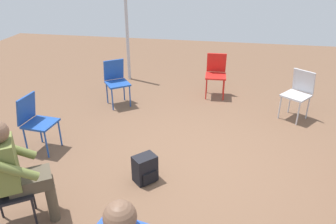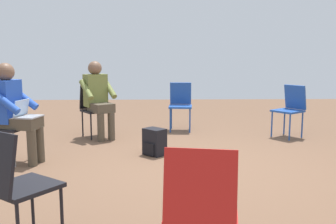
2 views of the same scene
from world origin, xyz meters
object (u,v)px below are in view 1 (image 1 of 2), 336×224
(person_in_olive, at_px, (17,168))
(backpack_near_laptop_user, at_px, (145,170))
(chair_south, at_px, (216,72))
(chair_northeast, at_px, (3,188))
(chair_southeast, at_px, (116,79))
(chair_east, at_px, (35,119))
(chair_southwest, at_px, (299,91))

(person_in_olive, xyz_separation_m, backpack_near_laptop_user, (-1.08, -0.91, -0.54))
(chair_south, relative_size, person_in_olive, 0.69)
(chair_northeast, bearing_deg, backpack_near_laptop_user, 95.68)
(chair_south, height_order, chair_southeast, same)
(chair_south, height_order, backpack_near_laptop_user, chair_south)
(chair_south, height_order, chair_east, same)
(chair_southwest, height_order, chair_east, same)
(chair_southwest, bearing_deg, person_in_olive, 80.95)
(chair_south, relative_size, chair_southeast, 1.00)
(person_in_olive, bearing_deg, chair_southeast, 146.34)
(person_in_olive, height_order, backpack_near_laptop_user, person_in_olive)
(chair_south, relative_size, backpack_near_laptop_user, 2.36)
(chair_southeast, bearing_deg, person_in_olive, 54.17)
(chair_southwest, xyz_separation_m, backpack_near_laptop_user, (2.18, 2.20, -0.34))
(chair_south, bearing_deg, chair_east, 43.86)
(chair_southwest, distance_m, chair_northeast, 4.67)
(chair_south, xyz_separation_m, chair_east, (2.44, 2.51, 0.00))
(chair_northeast, bearing_deg, chair_east, 164.81)
(backpack_near_laptop_user, bearing_deg, chair_east, -14.92)
(backpack_near_laptop_user, bearing_deg, chair_south, -103.92)
(chair_southwest, bearing_deg, backpack_near_laptop_user, 82.57)
(person_in_olive, bearing_deg, chair_northeast, -90.00)
(chair_east, bearing_deg, person_in_olive, 30.16)
(chair_southeast, distance_m, backpack_near_laptop_user, 2.49)
(chair_southeast, bearing_deg, chair_northeast, 51.70)
(chair_southeast, height_order, chair_east, same)
(chair_south, height_order, chair_northeast, same)
(chair_southwest, bearing_deg, chair_east, 61.48)
(chair_southeast, bearing_deg, backpack_near_laptop_user, 80.14)
(chair_northeast, xyz_separation_m, chair_southeast, (-0.13, -3.22, 0.00))
(backpack_near_laptop_user, bearing_deg, chair_southeast, -63.91)
(chair_south, distance_m, chair_northeast, 4.42)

